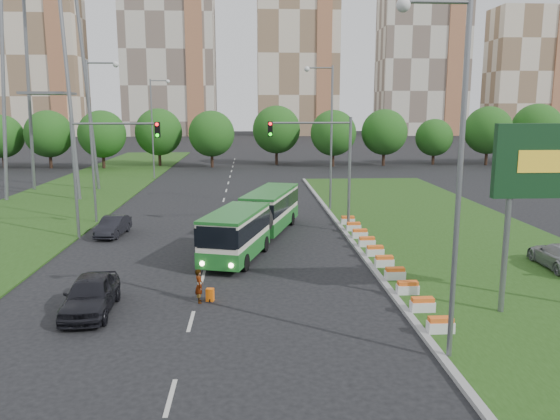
{
  "coord_description": "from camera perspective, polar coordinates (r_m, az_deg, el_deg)",
  "views": [
    {
      "loc": [
        -0.55,
        -27.29,
        8.6
      ],
      "look_at": [
        1.26,
        4.67,
        2.6
      ],
      "focal_mm": 35.0,
      "sensor_mm": 36.0,
      "label": 1
    }
  ],
  "objects": [
    {
      "name": "apartment_tower_ceast",
      "position": [
        178.73,
        1.82,
        15.88
      ],
      "size": [
        25.0,
        15.0,
        50.0
      ],
      "primitive_type": "cube",
      "color": "beige",
      "rests_on": "ground"
    },
    {
      "name": "grass_median",
      "position": [
        38.75,
        17.32,
        -2.58
      ],
      "size": [
        14.0,
        60.0,
        0.15
      ],
      "primitive_type": "cube",
      "color": "#214413",
      "rests_on": "ground"
    },
    {
      "name": "apartment_tower_cwest",
      "position": [
        179.81,
        -11.5,
        15.97
      ],
      "size": [
        28.0,
        15.0,
        52.0
      ],
      "primitive_type": "cube",
      "color": "beige",
      "rests_on": "ground"
    },
    {
      "name": "car_left_far",
      "position": [
        38.93,
        -17.05,
        -1.62
      ],
      "size": [
        1.76,
        4.13,
        1.32
      ],
      "primitive_type": "imported",
      "rotation": [
        0.0,
        0.0,
        -0.09
      ],
      "color": "black",
      "rests_on": "ground"
    },
    {
      "name": "flower_planters",
      "position": [
        31.16,
        10.36,
        -4.72
      ],
      "size": [
        1.1,
        20.3,
        0.6
      ],
      "primitive_type": null,
      "color": "silver",
      "rests_on": "grass_median"
    },
    {
      "name": "lane_markings",
      "position": [
        48.13,
        -6.11,
        0.26
      ],
      "size": [
        0.2,
        100.0,
        0.01
      ],
      "primitive_type": null,
      "color": "#B1B1AA",
      "rests_on": "ground"
    },
    {
      "name": "apartment_tower_east",
      "position": [
        186.39,
        14.6,
        14.88
      ],
      "size": [
        27.0,
        15.0,
        47.0
      ],
      "primitive_type": "cube",
      "color": "beige",
      "rests_on": "ground"
    },
    {
      "name": "pedestrian",
      "position": [
        24.88,
        -8.44,
        -7.85
      ],
      "size": [
        0.45,
        0.61,
        1.54
      ],
      "primitive_type": "imported",
      "rotation": [
        0.0,
        0.0,
        1.72
      ],
      "color": "gray",
      "rests_on": "ground"
    },
    {
      "name": "street_lamps",
      "position": [
        37.46,
        -7.04,
        6.56
      ],
      "size": [
        36.0,
        60.0,
        12.0
      ],
      "primitive_type": null,
      "color": "slate",
      "rests_on": "ground"
    },
    {
      "name": "traffic_mast_median",
      "position": [
        37.81,
        4.89,
        5.65
      ],
      "size": [
        5.76,
        0.32,
        8.0
      ],
      "color": "slate",
      "rests_on": "ground"
    },
    {
      "name": "median_kerb",
      "position": [
        36.9,
        7.15,
        -2.8
      ],
      "size": [
        0.3,
        60.0,
        0.18
      ],
      "primitive_type": "cube",
      "color": "gray",
      "rests_on": "ground"
    },
    {
      "name": "shopping_trolley",
      "position": [
        25.15,
        -7.32,
        -8.78
      ],
      "size": [
        0.34,
        0.36,
        0.58
      ],
      "rotation": [
        0.0,
        0.0,
        -0.18
      ],
      "color": "orange",
      "rests_on": "ground"
    },
    {
      "name": "midrise_east",
      "position": [
        199.4,
        24.43,
        12.98
      ],
      "size": [
        24.0,
        14.0,
        40.0
      ],
      "primitive_type": "cube",
      "color": "beige",
      "rests_on": "ground"
    },
    {
      "name": "traffic_mast_left",
      "position": [
        37.74,
        -18.41,
        5.14
      ],
      "size": [
        5.76,
        0.32,
        8.0
      ],
      "color": "slate",
      "rests_on": "ground"
    },
    {
      "name": "tree_line",
      "position": [
        83.07,
        4.09,
        7.76
      ],
      "size": [
        120.0,
        8.0,
        9.0
      ],
      "primitive_type": null,
      "color": "#1C5115",
      "rests_on": "ground"
    },
    {
      "name": "left_verge",
      "position": [
        55.79,
        -21.44,
        1.06
      ],
      "size": [
        12.0,
        110.0,
        0.1
      ],
      "primitive_type": "cube",
      "color": "#214413",
      "rests_on": "ground"
    },
    {
      "name": "car_left_near",
      "position": [
        24.78,
        -19.18,
        -8.33
      ],
      "size": [
        2.14,
        4.82,
        1.61
      ],
      "primitive_type": "imported",
      "rotation": [
        0.0,
        0.0,
        0.05
      ],
      "color": "black",
      "rests_on": "ground"
    },
    {
      "name": "apartment_tower_west",
      "position": [
        189.27,
        -23.94,
        14.41
      ],
      "size": [
        26.0,
        15.0,
        48.0
      ],
      "primitive_type": "cube",
      "color": "beige",
      "rests_on": "ground"
    },
    {
      "name": "articulated_bus",
      "position": [
        35.19,
        -2.79,
        -0.97
      ],
      "size": [
        2.38,
        15.29,
        2.52
      ],
      "rotation": [
        0.0,
        0.0,
        -0.29
      ],
      "color": "beige",
      "rests_on": "ground"
    },
    {
      "name": "ground",
      "position": [
        28.62,
        -2.01,
        -6.88
      ],
      "size": [
        360.0,
        360.0,
        0.0
      ],
      "primitive_type": "plane",
      "color": "black",
      "rests_on": "ground"
    }
  ]
}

